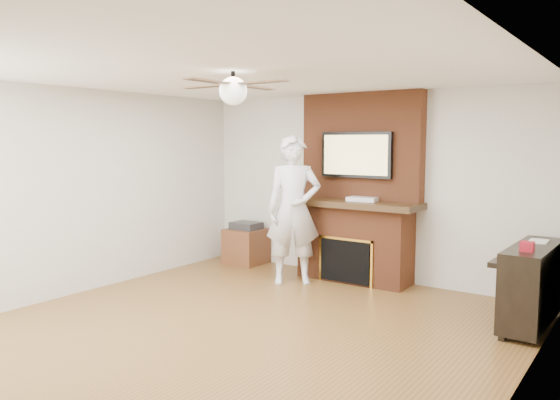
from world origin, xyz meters
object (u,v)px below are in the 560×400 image
Objects in this scene: side_table at (246,244)px; piano at (531,283)px; person at (294,210)px; fireplace at (357,206)px.

piano is at bearing -8.08° from side_table.
person is 1.52× the size of piano.
side_table is 4.18m from piano.
fireplace is at bearing 8.07° from person.
piano is (4.13, -0.62, 0.15)m from side_table.
side_table is (-1.24, 0.56, -0.68)m from person.
person is at bearing -179.74° from piano.
fireplace is 1.96× the size of piano.
fireplace is 3.95× the size of side_table.
person reaches higher than piano.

